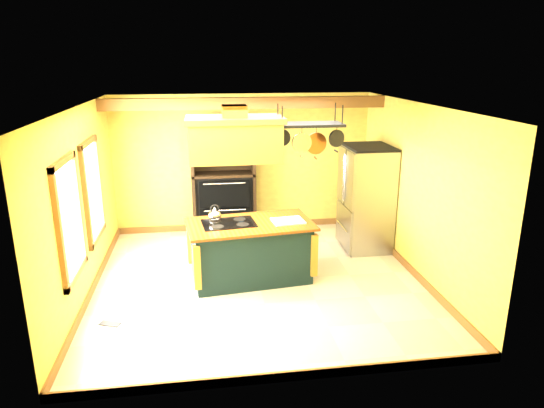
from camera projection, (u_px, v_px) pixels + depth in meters
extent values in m
plane|color=beige|center=(258.00, 281.00, 7.58)|extent=(5.00, 5.00, 0.00)
plane|color=white|center=(257.00, 106.00, 6.80)|extent=(5.00, 5.00, 0.00)
cube|color=#D4C04D|center=(243.00, 163.00, 9.56)|extent=(5.00, 0.02, 2.70)
cube|color=#D4C04D|center=(287.00, 267.00, 4.82)|extent=(5.00, 0.02, 2.70)
cube|color=#D4C04D|center=(82.00, 205.00, 6.85)|extent=(0.02, 5.00, 2.70)
cube|color=#D4C04D|center=(417.00, 192.00, 7.53)|extent=(0.02, 5.00, 2.70)
cube|color=brown|center=(246.00, 103.00, 8.44)|extent=(5.00, 0.15, 0.20)
cube|color=brown|center=(70.00, 219.00, 6.08)|extent=(0.06, 1.06, 1.56)
cube|color=white|center=(72.00, 219.00, 6.08)|extent=(0.02, 0.85, 1.34)
cube|color=brown|center=(93.00, 191.00, 7.41)|extent=(0.06, 1.06, 1.56)
cube|color=white|center=(95.00, 190.00, 7.41)|extent=(0.02, 0.85, 1.34)
cube|color=#12292B|center=(250.00, 252.00, 7.56)|extent=(1.86, 1.15, 0.88)
cube|color=brown|center=(250.00, 224.00, 7.43)|extent=(2.02, 1.27, 0.04)
cube|color=black|center=(229.00, 223.00, 7.39)|extent=(0.85, 0.64, 0.01)
ellipsoid|color=silver|center=(215.00, 215.00, 7.43)|extent=(0.20, 0.20, 0.16)
cube|color=white|center=(288.00, 221.00, 7.49)|extent=(0.52, 0.42, 0.02)
cube|color=#BD762F|center=(235.00, 142.00, 7.03)|extent=(1.32, 0.71, 0.56)
cube|color=brown|center=(235.00, 120.00, 6.94)|extent=(1.40, 0.79, 0.08)
cube|color=#BD762F|center=(234.00, 114.00, 6.92)|extent=(0.35, 0.35, 0.24)
cube|color=black|center=(309.00, 124.00, 7.12)|extent=(0.98, 0.49, 0.04)
cylinder|color=black|center=(282.00, 116.00, 6.83)|extent=(0.02, 0.02, 0.29)
cylinder|color=black|center=(335.00, 113.00, 7.32)|extent=(0.02, 0.02, 0.29)
cylinder|color=black|center=(282.00, 138.00, 7.22)|extent=(0.25, 0.04, 0.25)
cylinder|color=silver|center=(302.00, 143.00, 7.08)|extent=(0.29, 0.04, 0.29)
cylinder|color=#C46431|center=(316.00, 143.00, 7.32)|extent=(0.33, 0.04, 0.33)
cylinder|color=black|center=(336.00, 138.00, 7.14)|extent=(0.25, 0.04, 0.25)
cube|color=#94969C|center=(366.00, 199.00, 8.69)|extent=(0.77, 0.94, 1.84)
cube|color=#94969C|center=(350.00, 181.00, 8.30)|extent=(0.03, 0.45, 0.99)
cube|color=#94969C|center=(342.00, 175.00, 8.74)|extent=(0.03, 0.45, 0.99)
cube|color=#94969C|center=(344.00, 226.00, 8.78)|extent=(0.03, 0.90, 0.77)
cube|color=black|center=(364.00, 245.00, 8.95)|extent=(0.73, 0.89, 0.06)
cube|color=black|center=(223.00, 178.00, 9.54)|extent=(1.21, 0.06, 2.14)
cube|color=black|center=(193.00, 182.00, 9.24)|extent=(0.06, 0.51, 2.14)
cube|color=black|center=(253.00, 180.00, 9.40)|extent=(0.06, 0.51, 2.14)
cube|color=black|center=(223.00, 174.00, 9.28)|extent=(1.21, 0.51, 0.05)
cube|color=black|center=(224.00, 202.00, 9.48)|extent=(1.09, 0.41, 1.15)
cube|color=black|center=(225.00, 194.00, 9.11)|extent=(0.95, 0.04, 0.51)
cube|color=black|center=(225.00, 220.00, 9.26)|extent=(0.95, 0.04, 0.47)
cube|color=black|center=(223.00, 162.00, 9.21)|extent=(1.09, 0.45, 0.02)
cube|color=black|center=(223.00, 149.00, 9.14)|extent=(1.09, 0.45, 0.02)
cube|color=black|center=(222.00, 136.00, 9.07)|extent=(1.09, 0.45, 0.02)
cylinder|color=white|center=(207.00, 160.00, 9.11)|extent=(0.22, 0.22, 0.07)
cylinder|color=#3E6FB0|center=(240.00, 144.00, 9.11)|extent=(0.10, 0.10, 0.17)
cube|color=black|center=(110.00, 324.00, 6.34)|extent=(0.30, 0.21, 0.01)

